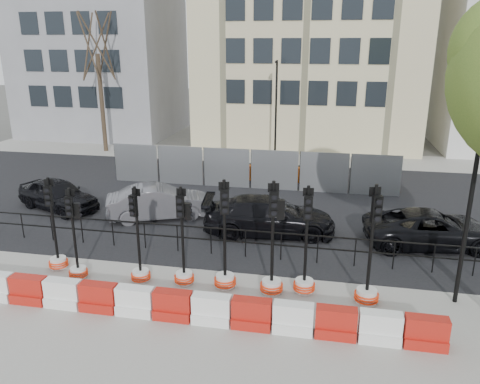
% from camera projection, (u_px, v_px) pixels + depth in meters
% --- Properties ---
extents(ground, '(120.00, 120.00, 0.00)m').
position_uv_depth(ground, '(202.00, 270.00, 14.99)').
color(ground, '#51514C').
rests_on(ground, ground).
extents(sidewalk_near, '(40.00, 6.00, 0.02)m').
position_uv_depth(sidewalk_near, '(171.00, 322.00, 12.18)').
color(sidewalk_near, gray).
rests_on(sidewalk_near, ground).
extents(road, '(40.00, 14.00, 0.03)m').
position_uv_depth(road, '(243.00, 201.00, 21.53)').
color(road, black).
rests_on(road, ground).
extents(sidewalk_far, '(40.00, 4.00, 0.02)m').
position_uv_depth(sidewalk_far, '(269.00, 156.00, 29.94)').
color(sidewalk_far, gray).
rests_on(sidewalk_far, ground).
extents(building_grey, '(11.00, 9.06, 14.00)m').
position_uv_depth(building_grey, '(101.00, 42.00, 35.97)').
color(building_grey, gray).
rests_on(building_grey, ground).
extents(building_cream, '(15.00, 10.06, 18.00)m').
position_uv_depth(building_cream, '(312.00, 12.00, 32.43)').
color(building_cream, beige).
rests_on(building_cream, ground).
extents(kerb_railing, '(18.00, 0.04, 1.00)m').
position_uv_depth(kerb_railing, '(211.00, 236.00, 15.90)').
color(kerb_railing, black).
rests_on(kerb_railing, ground).
extents(heras_fencing, '(14.33, 1.72, 2.00)m').
position_uv_depth(heras_fencing, '(253.00, 171.00, 23.94)').
color(heras_fencing, gray).
rests_on(heras_fencing, ground).
extents(lamp_post_far, '(0.12, 0.56, 6.00)m').
position_uv_depth(lamp_post_far, '(276.00, 108.00, 27.92)').
color(lamp_post_far, black).
rests_on(lamp_post_far, ground).
extents(lamp_post_near, '(0.12, 0.56, 6.00)m').
position_uv_depth(lamp_post_near, '(472.00, 193.00, 12.15)').
color(lamp_post_near, black).
rests_on(lamp_post_near, ground).
extents(tree_bare_far, '(2.00, 2.00, 9.00)m').
position_uv_depth(tree_bare_far, '(97.00, 48.00, 29.47)').
color(tree_bare_far, '#473828').
rests_on(tree_bare_far, ground).
extents(barrier_row, '(13.60, 0.50, 0.80)m').
position_uv_depth(barrier_row, '(173.00, 306.00, 12.26)').
color(barrier_row, red).
rests_on(barrier_row, ground).
extents(traffic_signal_a, '(0.60, 0.60, 3.06)m').
position_uv_depth(traffic_signal_a, '(57.00, 250.00, 14.92)').
color(traffic_signal_a, silver).
rests_on(traffic_signal_a, ground).
extents(traffic_signal_b, '(0.58, 0.58, 2.92)m').
position_uv_depth(traffic_signal_b, '(77.00, 258.00, 14.28)').
color(traffic_signal_b, silver).
rests_on(traffic_signal_b, ground).
extents(traffic_signal_c, '(0.60, 0.60, 3.03)m').
position_uv_depth(traffic_signal_c, '(140.00, 263.00, 14.11)').
color(traffic_signal_c, silver).
rests_on(traffic_signal_c, ground).
extents(traffic_signal_d, '(0.61, 0.61, 3.08)m').
position_uv_depth(traffic_signal_d, '(184.00, 262.00, 13.93)').
color(traffic_signal_d, silver).
rests_on(traffic_signal_d, ground).
extents(traffic_signal_e, '(0.66, 0.66, 3.34)m').
position_uv_depth(traffic_signal_e, '(225.00, 266.00, 13.73)').
color(traffic_signal_e, silver).
rests_on(traffic_signal_e, ground).
extents(traffic_signal_f, '(0.67, 0.67, 3.41)m').
position_uv_depth(traffic_signal_f, '(272.00, 268.00, 13.37)').
color(traffic_signal_f, silver).
rests_on(traffic_signal_f, ground).
extents(traffic_signal_g, '(0.64, 0.64, 3.25)m').
position_uv_depth(traffic_signal_g, '(305.00, 271.00, 13.47)').
color(traffic_signal_g, silver).
rests_on(traffic_signal_g, ground).
extents(traffic_signal_h, '(0.68, 0.68, 3.47)m').
position_uv_depth(traffic_signal_h, '(368.00, 280.00, 12.88)').
color(traffic_signal_h, silver).
rests_on(traffic_signal_h, ground).
extents(car_a, '(4.38, 5.09, 1.35)m').
position_uv_depth(car_a, '(58.00, 194.00, 20.28)').
color(car_a, black).
rests_on(car_a, ground).
extents(car_b, '(4.58, 5.32, 1.40)m').
position_uv_depth(car_b, '(159.00, 202.00, 19.24)').
color(car_b, '#515156').
rests_on(car_b, ground).
extents(car_c, '(3.26, 5.46, 1.44)m').
position_uv_depth(car_c, '(269.00, 216.00, 17.66)').
color(car_c, black).
rests_on(car_c, ground).
extents(car_d, '(3.56, 5.32, 1.30)m').
position_uv_depth(car_d, '(431.00, 229.00, 16.62)').
color(car_d, black).
rests_on(car_d, ground).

